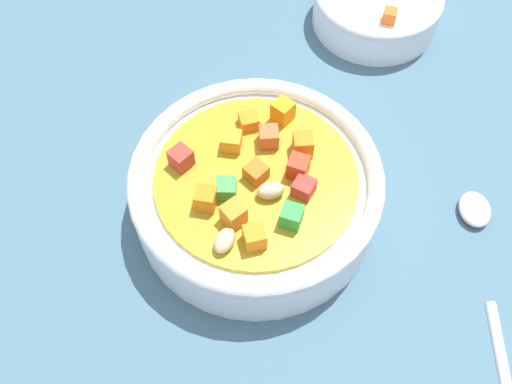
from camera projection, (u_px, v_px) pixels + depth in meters
ground_plane at (256, 215)px, 46.45cm from camera, size 140.00×140.00×2.00cm
soup_bowl_main at (256, 190)px, 43.32cm from camera, size 17.98×17.98×5.99cm
spoon at (493, 304)px, 41.07cm from camera, size 14.17×19.50×1.08cm
side_bowl_small at (377, 6)px, 54.61cm from camera, size 11.56×11.56×4.58cm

